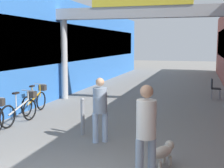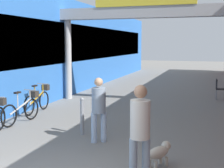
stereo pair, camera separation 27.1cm
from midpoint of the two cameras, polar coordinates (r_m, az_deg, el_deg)
name	(u,v)px [view 1 (the left image)]	position (r m, az deg, el deg)	size (l,w,h in m)	color
storefront_left	(56,47)	(16.90, -10.64, 6.63)	(3.00, 26.00, 4.40)	blue
arcade_sign_gateway	(141,22)	(12.56, 4.77, 11.16)	(7.40, 0.47, 4.48)	#B2B2B2
pedestrian_with_dog	(146,127)	(5.36, 4.81, -7.92)	(0.48, 0.48, 1.71)	#8C9EB2
pedestrian_companion	(100,106)	(7.53, -3.22, -4.05)	(0.47, 0.47, 1.59)	#A5BFE0
dog_on_leash	(164,152)	(6.31, 8.17, -12.15)	(0.49, 0.66, 0.47)	beige
bicycle_silver_third	(21,109)	(9.84, -17.00, -4.39)	(0.46, 1.69, 0.98)	black
bicycle_orange_farthest	(36,100)	(11.25, -14.45, -2.85)	(0.46, 1.69, 0.98)	black
bollard_post_metal	(83,116)	(8.27, -6.34, -5.85)	(0.10, 0.10, 0.99)	gray
cafe_chair_black_nearer	(214,87)	(14.09, 17.65, -0.50)	(0.42, 0.42, 0.89)	gray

